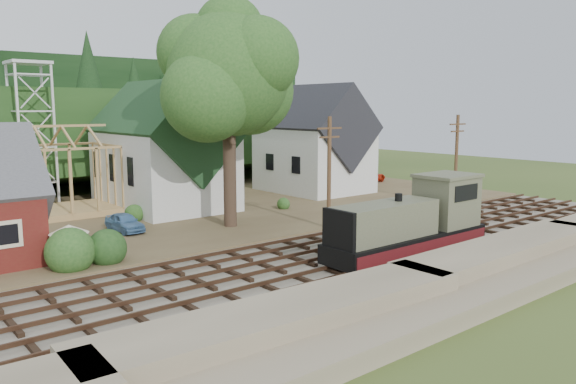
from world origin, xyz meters
TOP-DOWN VIEW (x-y plane):
  - ground at (0.00, 0.00)m, footprint 140.00×140.00m
  - embankment at (0.00, -8.50)m, footprint 64.00×5.00m
  - railroad_bed at (0.00, 0.00)m, footprint 64.00×11.00m
  - village_flat at (0.00, 18.00)m, footprint 64.00×26.00m
  - hillside at (0.00, 42.00)m, footprint 70.00×28.96m
  - ridge at (0.00, 58.00)m, footprint 80.00×20.00m
  - church at (2.00, 19.68)m, footprint 8.40×15.17m
  - farmhouse at (18.00, 19.00)m, footprint 8.40×10.80m
  - timber_frame at (-6.00, 22.00)m, footprint 8.20×6.20m
  - lattice_tower at (-6.00, 28.00)m, footprint 3.20×3.20m
  - big_tree at (2.17, 10.08)m, footprint 10.90×8.40m
  - telegraph_pole_near at (7.00, 5.20)m, footprint 2.20×0.28m
  - telegraph_pole_far at (22.00, 5.20)m, footprint 2.20×0.28m
  - locomotive at (5.85, -3.00)m, footprint 11.20×2.80m
  - car_blue at (-4.53, 13.02)m, footprint 1.66×3.77m
  - car_red at (27.02, 20.00)m, footprint 4.83×2.41m
  - patio_set at (-10.22, 6.77)m, footprint 2.01×2.01m

SIDE VIEW (x-z plane):
  - ground at x=0.00m, z-range 0.00..0.00m
  - embankment at x=0.00m, z-range -0.80..0.80m
  - hillside at x=0.00m, z-range -6.37..6.37m
  - ridge at x=0.00m, z-range -6.00..6.00m
  - railroad_bed at x=0.00m, z-range 0.00..0.16m
  - village_flat at x=0.00m, z-range 0.00..0.30m
  - car_blue at x=-4.53m, z-range 0.30..1.56m
  - car_red at x=27.02m, z-range 0.30..1.61m
  - locomotive at x=5.85m, z-range -0.24..4.27m
  - patio_set at x=-10.22m, z-range 1.09..3.33m
  - timber_frame at x=-6.00m, z-range -0.23..6.76m
  - telegraph_pole_near at x=7.00m, z-range 0.25..8.25m
  - telegraph_pole_far at x=22.00m, z-range 0.25..8.25m
  - farmhouse at x=18.00m, z-range -0.43..10.17m
  - church at x=2.00m, z-range -1.32..11.68m
  - lattice_tower at x=-6.00m, z-range 3.97..16.10m
  - big_tree at x=2.17m, z-range 2.87..17.57m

